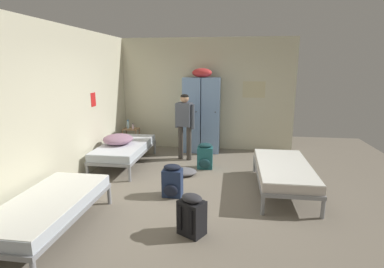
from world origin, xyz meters
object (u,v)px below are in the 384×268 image
bed_right (284,170)px  backpack_navy (172,181)px  locker_bank (202,113)px  water_bottle (128,124)px  shelf_unit (131,137)px  clothes_pile_grey (184,172)px  backpack_black (192,215)px  bed_left_front (48,206)px  bed_left_rear (125,148)px  bedding_heap (118,139)px  backpack_teal (205,156)px  lotion_bottle (133,126)px  person_traveler (185,121)px

bed_right → backpack_navy: (-1.86, -0.46, -0.12)m
locker_bank → bed_right: bearing=-54.2°
water_bottle → shelf_unit: bearing=-14.0°
shelf_unit → backpack_navy: shelf_unit is taller
bed_right → clothes_pile_grey: bed_right is taller
bed_right → backpack_black: bearing=-131.2°
bed_right → water_bottle: (-3.53, 2.14, 0.29)m
bed_left_front → bed_left_rear: (0.00, 2.78, 0.00)m
backpack_navy → shelf_unit: bearing=121.7°
locker_bank → bedding_heap: 2.20m
bed_left_rear → backpack_navy: size_ratio=3.45×
shelf_unit → clothes_pile_grey: shelf_unit is taller
locker_bank → water_bottle: locker_bank is taller
backpack_teal → locker_bank: bearing=99.3°
lotion_bottle → person_traveler: bearing=-20.5°
locker_bank → water_bottle: size_ratio=9.39×
clothes_pile_grey → backpack_teal: bearing=49.8°
person_traveler → backpack_black: size_ratio=2.76×
lotion_bottle → backpack_teal: bearing=-29.4°
locker_bank → backpack_teal: locker_bank is taller
bed_right → lotion_bottle: lotion_bottle is taller
bedding_heap → clothes_pile_grey: size_ratio=1.29×
bed_left_front → person_traveler: bearing=69.9°
bed_right → lotion_bottle: size_ratio=13.13×
water_bottle → backpack_navy: water_bottle is taller
locker_bank → backpack_navy: bearing=-93.9°
bed_left_rear → person_traveler: size_ratio=1.25×
backpack_teal → backpack_navy: 1.51m
clothes_pile_grey → person_traveler: bearing=98.2°
bed_left_front → clothes_pile_grey: (1.38, 2.36, -0.32)m
bed_right → clothes_pile_grey: bearing=163.4°
backpack_navy → clothes_pile_grey: size_ratio=1.08×
shelf_unit → person_traveler: person_traveler is taller
locker_bank → backpack_teal: bearing=-80.7°
person_traveler → backpack_teal: 1.01m
person_traveler → locker_bank: bearing=67.8°
bedding_heap → shelf_unit: bearing=96.5°
bedding_heap → clothes_pile_grey: bearing=-13.4°
shelf_unit → bed_left_front: (0.25, -3.93, 0.04)m
backpack_black → backpack_navy: 1.21m
backpack_black → clothes_pile_grey: backpack_black is taller
person_traveler → bed_right: bearing=-38.2°
bed_right → bedding_heap: bedding_heap is taller
person_traveler → backpack_navy: person_traveler is taller
bed_left_front → backpack_black: size_ratio=3.45×
bed_right → bed_left_front: bearing=-150.5°
bed_left_front → clothes_pile_grey: bed_left_front is taller
lotion_bottle → water_bottle: bearing=158.2°
bed_left_front → backpack_teal: size_ratio=3.45×
bed_left_rear → backpack_black: (1.83, -2.54, -0.12)m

